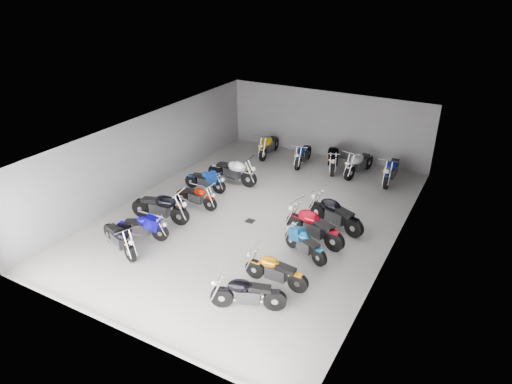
{
  "coord_description": "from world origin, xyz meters",
  "views": [
    {
      "loc": [
        7.22,
        -13.13,
        8.35
      ],
      "look_at": [
        0.0,
        -0.05,
        1.0
      ],
      "focal_mm": 32.0,
      "sensor_mm": 36.0,
      "label": 1
    }
  ],
  "objects_px": {
    "motorcycle_left_d": "(197,196)",
    "motorcycle_back_e": "(359,163)",
    "motorcycle_right_e": "(335,214)",
    "motorcycle_back_c": "(303,154)",
    "motorcycle_left_e": "(206,180)",
    "motorcycle_right_d": "(314,226)",
    "drain_grate": "(250,221)",
    "motorcycle_back_d": "(333,158)",
    "motorcycle_left_f": "(233,171)",
    "motorcycle_right_b": "(275,271)",
    "motorcycle_back_b": "(269,145)",
    "motorcycle_left_c": "(161,207)",
    "motorcycle_left_b": "(142,227)",
    "motorcycle_right_a": "(247,293)",
    "motorcycle_back_f": "(392,170)",
    "motorcycle_right_c": "(305,244)",
    "motorcycle_left_a": "(119,238)"
  },
  "relations": [
    {
      "from": "motorcycle_back_e",
      "to": "motorcycle_left_e",
      "type": "bearing_deg",
      "value": 54.44
    },
    {
      "from": "motorcycle_back_b",
      "to": "motorcycle_back_f",
      "type": "height_order",
      "value": "motorcycle_back_f"
    },
    {
      "from": "motorcycle_back_f",
      "to": "motorcycle_left_c",
      "type": "bearing_deg",
      "value": 47.51
    },
    {
      "from": "motorcycle_left_d",
      "to": "motorcycle_left_e",
      "type": "relative_size",
      "value": 0.99
    },
    {
      "from": "motorcycle_right_c",
      "to": "motorcycle_left_c",
      "type": "bearing_deg",
      "value": 118.67
    },
    {
      "from": "drain_grate",
      "to": "motorcycle_back_c",
      "type": "height_order",
      "value": "motorcycle_back_c"
    },
    {
      "from": "motorcycle_left_a",
      "to": "motorcycle_back_f",
      "type": "bearing_deg",
      "value": 167.45
    },
    {
      "from": "motorcycle_left_e",
      "to": "motorcycle_right_e",
      "type": "bearing_deg",
      "value": 83.06
    },
    {
      "from": "motorcycle_right_e",
      "to": "motorcycle_back_c",
      "type": "xyz_separation_m",
      "value": [
        -3.33,
        4.85,
        -0.05
      ]
    },
    {
      "from": "motorcycle_right_b",
      "to": "motorcycle_right_e",
      "type": "distance_m",
      "value": 3.94
    },
    {
      "from": "motorcycle_left_e",
      "to": "motorcycle_right_b",
      "type": "bearing_deg",
      "value": 47.9
    },
    {
      "from": "motorcycle_left_f",
      "to": "motorcycle_back_d",
      "type": "height_order",
      "value": "motorcycle_back_d"
    },
    {
      "from": "motorcycle_right_d",
      "to": "motorcycle_back_e",
      "type": "distance_m",
      "value": 6.13
    },
    {
      "from": "motorcycle_left_f",
      "to": "motorcycle_back_f",
      "type": "distance_m",
      "value": 6.83
    },
    {
      "from": "motorcycle_right_d",
      "to": "motorcycle_back_b",
      "type": "relative_size",
      "value": 1.03
    },
    {
      "from": "motorcycle_right_c",
      "to": "motorcycle_back_e",
      "type": "xyz_separation_m",
      "value": [
        -0.45,
        7.07,
        0.11
      ]
    },
    {
      "from": "drain_grate",
      "to": "motorcycle_right_e",
      "type": "xyz_separation_m",
      "value": [
        2.86,
        1.04,
        0.55
      ]
    },
    {
      "from": "drain_grate",
      "to": "motorcycle_back_d",
      "type": "distance_m",
      "value": 6.12
    },
    {
      "from": "motorcycle_left_e",
      "to": "motorcycle_right_d",
      "type": "relative_size",
      "value": 0.82
    },
    {
      "from": "motorcycle_left_c",
      "to": "motorcycle_right_e",
      "type": "distance_m",
      "value": 6.27
    },
    {
      "from": "motorcycle_left_c",
      "to": "motorcycle_back_d",
      "type": "bearing_deg",
      "value": 145.63
    },
    {
      "from": "motorcycle_left_f",
      "to": "motorcycle_back_f",
      "type": "xyz_separation_m",
      "value": [
        5.91,
        3.42,
        0.0
      ]
    },
    {
      "from": "drain_grate",
      "to": "motorcycle_back_c",
      "type": "xyz_separation_m",
      "value": [
        -0.48,
        5.89,
        0.5
      ]
    },
    {
      "from": "motorcycle_left_b",
      "to": "motorcycle_back_e",
      "type": "relative_size",
      "value": 0.8
    },
    {
      "from": "motorcycle_left_c",
      "to": "motorcycle_left_e",
      "type": "height_order",
      "value": "motorcycle_left_c"
    },
    {
      "from": "motorcycle_left_e",
      "to": "motorcycle_back_d",
      "type": "xyz_separation_m",
      "value": [
        3.82,
        4.67,
        0.11
      ]
    },
    {
      "from": "motorcycle_back_d",
      "to": "motorcycle_left_e",
      "type": "bearing_deg",
      "value": 30.4
    },
    {
      "from": "motorcycle_left_f",
      "to": "motorcycle_right_e",
      "type": "xyz_separation_m",
      "value": [
        5.13,
        -1.47,
        -0.0
      ]
    },
    {
      "from": "motorcycle_left_e",
      "to": "motorcycle_right_a",
      "type": "relative_size",
      "value": 0.97
    },
    {
      "from": "motorcycle_right_a",
      "to": "motorcycle_back_e",
      "type": "relative_size",
      "value": 0.85
    },
    {
      "from": "motorcycle_right_d",
      "to": "motorcycle_back_e",
      "type": "xyz_separation_m",
      "value": [
        -0.36,
        6.12,
        -0.01
      ]
    },
    {
      "from": "motorcycle_right_d",
      "to": "motorcycle_back_b",
      "type": "bearing_deg",
      "value": 53.66
    },
    {
      "from": "motorcycle_left_f",
      "to": "motorcycle_back_e",
      "type": "xyz_separation_m",
      "value": [
        4.45,
        3.47,
        -0.0
      ]
    },
    {
      "from": "motorcycle_left_c",
      "to": "motorcycle_left_d",
      "type": "xyz_separation_m",
      "value": [
        0.5,
        1.52,
        -0.11
      ]
    },
    {
      "from": "motorcycle_left_e",
      "to": "motorcycle_back_c",
      "type": "xyz_separation_m",
      "value": [
        2.41,
        4.53,
        0.05
      ]
    },
    {
      "from": "motorcycle_left_a",
      "to": "motorcycle_right_b",
      "type": "xyz_separation_m",
      "value": [
        5.19,
        0.9,
        -0.03
      ]
    },
    {
      "from": "motorcycle_left_b",
      "to": "motorcycle_right_a",
      "type": "bearing_deg",
      "value": 56.11
    },
    {
      "from": "motorcycle_right_a",
      "to": "motorcycle_back_f",
      "type": "xyz_separation_m",
      "value": [
        1.36,
        10.1,
        0.07
      ]
    },
    {
      "from": "motorcycle_back_d",
      "to": "motorcycle_back_f",
      "type": "distance_m",
      "value": 2.71
    },
    {
      "from": "motorcycle_back_d",
      "to": "motorcycle_left_d",
      "type": "bearing_deg",
      "value": 41.18
    },
    {
      "from": "motorcycle_left_d",
      "to": "motorcycle_back_e",
      "type": "height_order",
      "value": "motorcycle_back_e"
    },
    {
      "from": "motorcycle_left_d",
      "to": "motorcycle_right_d",
      "type": "bearing_deg",
      "value": 89.16
    },
    {
      "from": "motorcycle_back_c",
      "to": "motorcycle_back_e",
      "type": "relative_size",
      "value": 0.91
    },
    {
      "from": "motorcycle_left_b",
      "to": "motorcycle_left_f",
      "type": "bearing_deg",
      "value": 158.01
    },
    {
      "from": "motorcycle_left_c",
      "to": "motorcycle_right_a",
      "type": "xyz_separation_m",
      "value": [
        5.13,
        -2.63,
        -0.06
      ]
    },
    {
      "from": "motorcycle_left_e",
      "to": "motorcycle_left_a",
      "type": "bearing_deg",
      "value": -1.91
    },
    {
      "from": "motorcycle_left_b",
      "to": "motorcycle_right_b",
      "type": "relative_size",
      "value": 0.92
    },
    {
      "from": "drain_grate",
      "to": "motorcycle_back_b",
      "type": "xyz_separation_m",
      "value": [
        -2.4,
        6.11,
        0.54
      ]
    },
    {
      "from": "motorcycle_left_c",
      "to": "motorcycle_back_f",
      "type": "distance_m",
      "value": 9.9
    },
    {
      "from": "drain_grate",
      "to": "motorcycle_right_d",
      "type": "distance_m",
      "value": 2.61
    }
  ]
}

